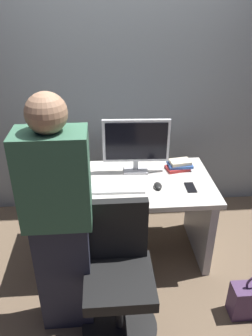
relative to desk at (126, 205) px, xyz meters
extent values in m
plane|color=brown|center=(0.00, 0.00, -0.50)|extent=(9.00, 9.00, 0.00)
cube|color=gray|center=(0.00, 0.83, 1.00)|extent=(6.40, 0.10, 3.00)
cube|color=beige|center=(0.00, 0.00, 0.21)|extent=(1.40, 0.76, 0.04)
cube|color=#B2B2B7|center=(-0.64, 0.00, -0.16)|extent=(0.06, 0.68, 0.69)
cube|color=#B2B2B7|center=(0.64, 0.00, -0.16)|extent=(0.06, 0.68, 0.69)
cylinder|color=black|center=(-0.10, -0.77, -0.49)|extent=(0.52, 0.52, 0.03)
cylinder|color=black|center=(-0.10, -0.77, -0.28)|extent=(0.05, 0.05, 0.39)
cube|color=black|center=(-0.10, -0.77, -0.04)|extent=(0.44, 0.44, 0.08)
cube|color=black|center=(-0.10, -0.58, 0.22)|extent=(0.40, 0.06, 0.44)
cube|color=#262838|center=(-0.45, -0.64, -0.08)|extent=(0.34, 0.20, 0.85)
cube|color=#38664C|center=(-0.45, -0.64, 0.64)|extent=(0.40, 0.24, 0.58)
sphere|color=#A57A5B|center=(-0.45, -0.64, 1.03)|extent=(0.22, 0.22, 0.22)
cube|color=silver|center=(0.10, 0.17, 0.24)|extent=(0.21, 0.15, 0.02)
cube|color=silver|center=(0.10, 0.17, 0.28)|extent=(0.04, 0.03, 0.08)
cube|color=silver|center=(0.10, 0.17, 0.50)|extent=(0.54, 0.06, 0.36)
cube|color=black|center=(0.10, 0.15, 0.50)|extent=(0.50, 0.03, 0.32)
cube|color=white|center=(-0.08, -0.12, 0.24)|extent=(0.43, 0.14, 0.02)
ellipsoid|color=black|center=(0.24, -0.11, 0.24)|extent=(0.06, 0.10, 0.03)
cylinder|color=white|center=(-0.45, -0.14, 0.28)|extent=(0.07, 0.07, 0.10)
cylinder|color=#3372B2|center=(-0.45, 0.16, 0.28)|extent=(0.08, 0.08, 0.10)
cube|color=red|center=(0.46, 0.17, 0.24)|extent=(0.21, 0.16, 0.03)
cube|color=#3359A5|center=(0.48, 0.18, 0.27)|extent=(0.21, 0.15, 0.02)
cube|color=beige|center=(0.48, 0.18, 0.29)|extent=(0.19, 0.14, 0.03)
cube|color=black|center=(0.49, -0.13, 0.23)|extent=(0.07, 0.14, 0.01)
camera|label=1|loc=(-0.17, -2.26, 1.58)|focal=35.39mm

